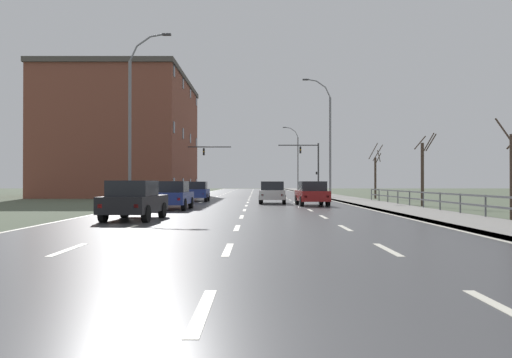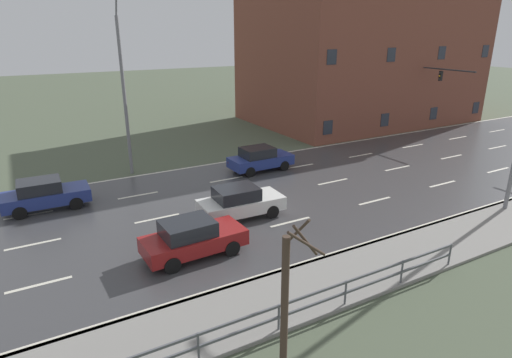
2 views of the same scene
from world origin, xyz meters
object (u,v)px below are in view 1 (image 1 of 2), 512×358
(car_near_right, at_px, (195,191))
(street_lamp_midground, at_px, (326,140))
(traffic_signal_left, at_px, (189,162))
(car_distant, at_px, (132,200))
(car_mid_centre, at_px, (170,195))
(car_far_left, at_px, (270,192))
(brick_building, at_px, (123,137))
(car_far_right, at_px, (310,193))
(traffic_signal_right, at_px, (309,161))
(street_lamp_left_bank, at_px, (130,121))
(street_lamp_distant, at_px, (295,160))

(car_near_right, bearing_deg, street_lamp_midground, 32.42)
(traffic_signal_left, relative_size, car_distant, 1.39)
(car_near_right, xyz_separation_m, car_mid_centre, (0.11, -12.61, 0.00))
(car_far_left, bearing_deg, car_distant, -108.10)
(car_near_right, relative_size, brick_building, 0.20)
(car_far_right, distance_m, brick_building, 31.40)
(car_far_left, bearing_deg, street_lamp_midground, 67.21)
(car_far_right, bearing_deg, traffic_signal_right, 81.88)
(car_mid_centre, bearing_deg, street_lamp_midground, 61.66)
(street_lamp_left_bank, relative_size, car_mid_centre, 2.72)
(car_distant, height_order, brick_building, brick_building)
(street_lamp_midground, bearing_deg, traffic_signal_left, 143.78)
(street_lamp_midground, bearing_deg, brick_building, 156.31)
(street_lamp_distant, height_order, traffic_signal_left, street_lamp_distant)
(street_lamp_midground, distance_m, car_distant, 30.88)
(car_distant, bearing_deg, car_near_right, 92.94)
(car_far_right, bearing_deg, car_near_right, 134.39)
(street_lamp_distant, xyz_separation_m, car_distant, (-11.63, -65.73, -4.47))
(car_far_right, distance_m, car_distant, 15.26)
(car_distant, distance_m, car_mid_centre, 7.99)
(brick_building, bearing_deg, traffic_signal_left, 7.80)
(street_lamp_left_bank, distance_m, car_distant, 14.38)
(car_distant, xyz_separation_m, car_far_left, (5.98, 16.12, 0.00))
(street_lamp_midground, distance_m, street_lamp_distant, 37.51)
(street_lamp_midground, xyz_separation_m, traffic_signal_right, (-0.36, 11.75, -1.51))
(street_lamp_midground, xyz_separation_m, street_lamp_left_bank, (-14.85, -15.00, -0.03))
(car_far_right, height_order, car_near_right, same)
(traffic_signal_right, bearing_deg, brick_building, -173.69)
(traffic_signal_right, height_order, car_far_left, traffic_signal_right)
(traffic_signal_left, distance_m, brick_building, 7.79)
(street_lamp_midground, relative_size, car_distant, 2.69)
(car_far_right, height_order, car_far_left, same)
(street_lamp_midground, height_order, car_mid_centre, street_lamp_midground)
(traffic_signal_left, xyz_separation_m, car_distant, (2.58, -38.63, -3.09))
(traffic_signal_left, bearing_deg, car_mid_centre, -84.74)
(street_lamp_midground, relative_size, car_near_right, 2.73)
(car_distant, bearing_deg, car_mid_centre, 91.58)
(street_lamp_left_bank, bearing_deg, car_mid_centre, -56.55)
(street_lamp_midground, height_order, car_far_left, street_lamp_midground)
(car_far_right, xyz_separation_m, car_mid_centre, (-8.17, -4.75, 0.00))
(traffic_signal_left, height_order, car_distant, traffic_signal_left)
(traffic_signal_left, bearing_deg, brick_building, -172.20)
(traffic_signal_right, bearing_deg, car_far_right, -96.01)
(street_lamp_distant, height_order, car_distant, street_lamp_distant)
(traffic_signal_right, bearing_deg, car_far_left, -102.51)
(car_far_right, relative_size, brick_building, 0.20)
(street_lamp_distant, xyz_separation_m, traffic_signal_left, (-14.22, -27.10, -1.37))
(car_near_right, height_order, car_far_left, same)
(car_far_right, bearing_deg, street_lamp_left_bank, 175.53)
(car_near_right, distance_m, car_distant, 20.60)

